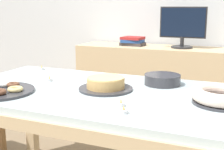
# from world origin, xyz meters

# --- Properties ---
(dining_table) EXTENTS (1.65, 0.91, 0.73)m
(dining_table) POSITION_xyz_m (0.00, 0.00, 0.64)
(dining_table) COLOR silver
(dining_table) RESTS_ON ground
(sideboard) EXTENTS (1.65, 0.44, 0.80)m
(sideboard) POSITION_xyz_m (0.00, 1.44, 0.40)
(sideboard) COLOR #D1B284
(sideboard) RESTS_ON ground
(computer_monitor) EXTENTS (0.42, 0.20, 0.38)m
(computer_monitor) POSITION_xyz_m (0.19, 1.43, 0.99)
(computer_monitor) COLOR #262628
(computer_monitor) RESTS_ON sideboard
(book_stack) EXTENTS (0.24, 0.20, 0.09)m
(book_stack) POSITION_xyz_m (-0.30, 1.44, 0.84)
(book_stack) COLOR #3F3838
(book_stack) RESTS_ON sideboard
(cake_chocolate_round) EXTENTS (0.30, 0.30, 0.07)m
(cake_chocolate_round) POSITION_xyz_m (0.04, 0.02, 0.76)
(cake_chocolate_round) COLOR #333338
(cake_chocolate_round) RESTS_ON dining_table
(cake_golden_bundt) EXTENTS (0.28, 0.28, 0.07)m
(cake_golden_bundt) POSITION_xyz_m (0.64, 0.00, 0.76)
(cake_golden_bundt) COLOR #333338
(cake_golden_bundt) RESTS_ON dining_table
(pastry_platter) EXTENTS (0.37, 0.37, 0.04)m
(pastry_platter) POSITION_xyz_m (-0.46, -0.25, 0.74)
(pastry_platter) COLOR #333338
(pastry_platter) RESTS_ON dining_table
(plate_stack) EXTENTS (0.21, 0.21, 0.06)m
(plate_stack) POSITION_xyz_m (0.29, 0.26, 0.76)
(plate_stack) COLOR #333338
(plate_stack) RESTS_ON dining_table
(tealight_near_cakes) EXTENTS (0.04, 0.04, 0.04)m
(tealight_near_cakes) POSITION_xyz_m (0.22, -0.22, 0.74)
(tealight_near_cakes) COLOR silver
(tealight_near_cakes) RESTS_ON dining_table
(tealight_right_edge) EXTENTS (0.04, 0.04, 0.04)m
(tealight_right_edge) POSITION_xyz_m (-0.61, 0.35, 0.74)
(tealight_right_edge) COLOR silver
(tealight_right_edge) RESTS_ON dining_table
(tealight_left_edge) EXTENTS (0.04, 0.04, 0.04)m
(tealight_left_edge) POSITION_xyz_m (0.52, 0.17, 0.74)
(tealight_left_edge) COLOR silver
(tealight_left_edge) RESTS_ON dining_table
(tealight_centre) EXTENTS (0.04, 0.04, 0.04)m
(tealight_centre) POSITION_xyz_m (-0.36, 0.07, 0.74)
(tealight_centre) COLOR silver
(tealight_centre) RESTS_ON dining_table
(tealight_near_front) EXTENTS (0.04, 0.04, 0.04)m
(tealight_near_front) POSITION_xyz_m (0.27, -0.31, 0.74)
(tealight_near_front) COLOR silver
(tealight_near_front) RESTS_ON dining_table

